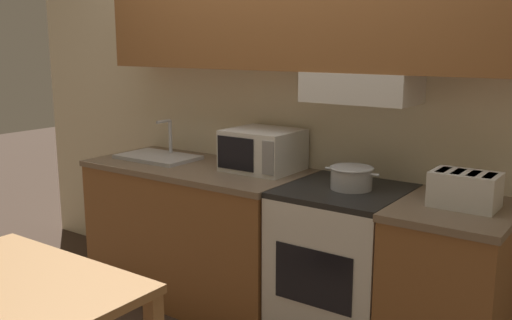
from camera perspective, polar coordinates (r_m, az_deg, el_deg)
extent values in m
plane|color=#3D2D23|center=(3.83, 4.55, -13.75)|extent=(16.00, 16.00, 0.00)
cube|color=beige|center=(3.50, 5.09, 5.63)|extent=(4.99, 0.05, 2.55)
cube|color=brown|center=(3.33, 3.60, 14.26)|extent=(2.59, 0.32, 0.61)
cube|color=silver|center=(3.12, 10.52, 7.15)|extent=(0.59, 0.34, 0.16)
cube|color=brown|center=(3.74, -5.82, -7.40)|extent=(1.41, 0.66, 0.85)
cube|color=#75604C|center=(3.62, -5.97, -0.78)|extent=(1.43, 0.68, 0.04)
cube|color=brown|center=(3.01, 18.84, -12.88)|extent=(0.52, 0.66, 0.85)
cube|color=#75604C|center=(2.86, 19.42, -4.78)|extent=(0.54, 0.68, 0.04)
cube|color=silver|center=(3.20, 8.60, -10.75)|extent=(0.62, 0.65, 0.85)
cube|color=black|center=(3.06, 8.85, -3.09)|extent=(0.62, 0.65, 0.03)
cube|color=black|center=(2.91, 5.67, -11.67)|extent=(0.43, 0.01, 0.30)
cylinder|color=black|center=(3.01, 5.38, -3.03)|extent=(0.09, 0.09, 0.01)
cylinder|color=black|center=(2.89, 10.19, -3.81)|extent=(0.09, 0.09, 0.01)
cylinder|color=black|center=(3.23, 7.67, -2.07)|extent=(0.09, 0.09, 0.01)
cylinder|color=black|center=(3.12, 12.23, -2.74)|extent=(0.09, 0.09, 0.01)
cylinder|color=#B7BABF|center=(3.04, 9.52, -1.79)|extent=(0.22, 0.22, 0.12)
torus|color=#B7BABF|center=(3.03, 9.56, -0.79)|extent=(0.23, 0.23, 0.01)
cylinder|color=#B7BABF|center=(3.09, 7.39, -0.85)|extent=(0.05, 0.01, 0.01)
cylinder|color=#B7BABF|center=(2.98, 11.78, -1.46)|extent=(0.05, 0.01, 0.01)
cube|color=silver|center=(3.43, 0.72, 1.02)|extent=(0.42, 0.37, 0.25)
cube|color=black|center=(3.32, -2.09, 0.65)|extent=(0.26, 0.01, 0.19)
cube|color=gray|center=(3.19, 1.13, 0.20)|extent=(0.08, 0.01, 0.19)
cube|color=silver|center=(2.84, 20.16, -2.80)|extent=(0.30, 0.21, 0.17)
cube|color=black|center=(2.88, 17.20, -1.91)|extent=(0.01, 0.02, 0.02)
cube|color=black|center=(2.85, 18.23, -0.98)|extent=(0.04, 0.15, 0.01)
cube|color=black|center=(2.83, 19.59, -1.15)|extent=(0.04, 0.15, 0.01)
cube|color=black|center=(2.82, 20.96, -1.33)|extent=(0.04, 0.15, 0.01)
cube|color=black|center=(2.80, 22.35, -1.50)|extent=(0.04, 0.15, 0.01)
cube|color=#B7BABF|center=(3.84, -9.78, 0.29)|extent=(0.52, 0.33, 0.02)
cube|color=#4C4F54|center=(3.83, -9.96, 0.31)|extent=(0.44, 0.25, 0.01)
cylinder|color=#B7BABF|center=(3.91, -8.56, 2.34)|extent=(0.02, 0.02, 0.22)
cylinder|color=#B7BABF|center=(3.85, -9.23, 3.83)|extent=(0.02, 0.12, 0.02)
cube|color=#9E7042|center=(2.42, -24.07, -11.69)|extent=(1.02, 0.73, 0.04)
cube|color=#9E7042|center=(3.09, -22.82, -13.92)|extent=(0.06, 0.06, 0.70)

